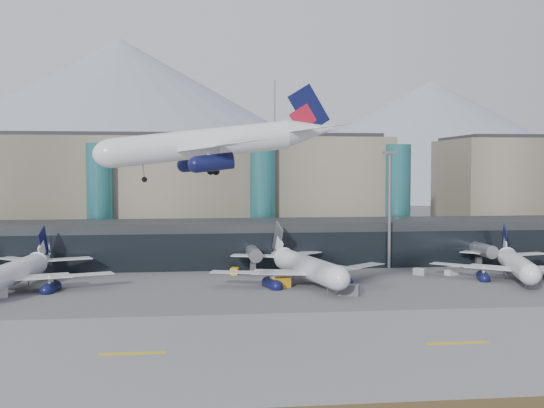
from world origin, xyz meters
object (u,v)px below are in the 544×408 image
(veh_d, at_px, (452,271))
(veh_g, at_px, (419,272))
(veh_h, at_px, (281,283))
(jet_parked_mid, at_px, (301,259))
(lightmast_mid, at_px, (390,203))
(hero_jet, at_px, (227,135))
(jet_parked_left, at_px, (20,264))
(veh_c, at_px, (349,290))
(jet_parked_right, at_px, (514,257))
(veh_b, at_px, (235,271))

(veh_d, distance_m, veh_g, 6.70)
(veh_h, bearing_deg, jet_parked_mid, 28.73)
(lightmast_mid, bearing_deg, hero_jet, -124.30)
(lightmast_mid, height_order, veh_d, lightmast_mid)
(jet_parked_left, xyz_separation_m, veh_c, (58.03, -14.34, -3.45))
(jet_parked_left, bearing_deg, veh_c, -96.59)
(jet_parked_right, bearing_deg, jet_parked_mid, 106.24)
(hero_jet, bearing_deg, veh_d, 36.36)
(lightmast_mid, distance_m, veh_h, 36.43)
(jet_parked_mid, relative_size, veh_h, 11.27)
(jet_parked_right, height_order, veh_c, jet_parked_right)
(hero_jet, xyz_separation_m, veh_b, (4.34, 51.98, -25.51))
(veh_b, bearing_deg, hero_jet, -171.30)
(veh_d, bearing_deg, jet_parked_right, -55.49)
(hero_jet, bearing_deg, jet_parked_right, 27.31)
(lightmast_mid, xyz_separation_m, veh_d, (10.25, -10.21, -13.58))
(veh_d, bearing_deg, veh_b, 143.89)
(hero_jet, xyz_separation_m, veh_c, (22.37, 26.42, -25.25))
(lightmast_mid, xyz_separation_m, hero_jet, (-38.41, -56.30, 11.79))
(jet_parked_left, bearing_deg, lightmast_mid, -70.85)
(veh_g, relative_size, veh_h, 0.71)
(lightmast_mid, relative_size, hero_jet, 0.80)
(veh_c, relative_size, veh_d, 1.18)
(hero_jet, relative_size, veh_b, 13.28)
(hero_jet, relative_size, jet_parked_right, 0.93)
(veh_d, distance_m, veh_h, 38.42)
(jet_parked_mid, height_order, veh_g, jet_parked_mid)
(jet_parked_mid, distance_m, veh_h, 7.89)
(veh_c, relative_size, veh_g, 1.47)
(hero_jet, bearing_deg, jet_parked_left, 124.10)
(jet_parked_mid, distance_m, veh_b, 16.81)
(hero_jet, height_order, jet_parked_right, hero_jet)
(veh_d, bearing_deg, veh_g, 145.03)
(lightmast_mid, distance_m, veh_g, 17.06)
(lightmast_mid, height_order, veh_b, lightmast_mid)
(jet_parked_right, height_order, veh_d, jet_parked_right)
(jet_parked_left, xyz_separation_m, veh_g, (77.66, 6.08, -3.73))
(jet_parked_left, bearing_deg, jet_parked_mid, -82.67)
(jet_parked_right, bearing_deg, jet_parked_left, 106.37)
(veh_d, bearing_deg, veh_h, 167.51)
(veh_c, height_order, veh_d, veh_c)
(hero_jet, xyz_separation_m, veh_g, (42.01, 46.84, -25.52))
(jet_parked_right, height_order, veh_h, jet_parked_right)
(lightmast_mid, bearing_deg, veh_g, -69.17)
(veh_c, bearing_deg, hero_jet, -110.00)
(jet_parked_mid, bearing_deg, veh_g, -89.09)
(veh_c, bearing_deg, veh_h, 159.86)
(jet_parked_right, relative_size, veh_d, 11.70)
(hero_jet, xyz_separation_m, jet_parked_right, (59.38, 40.64, -22.03))
(jet_parked_right, distance_m, veh_b, 56.30)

